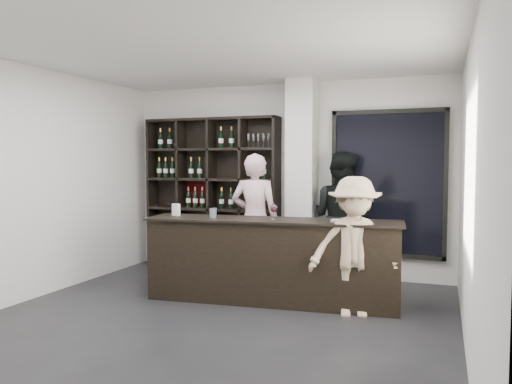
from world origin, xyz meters
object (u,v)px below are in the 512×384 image
at_px(wine_shelf, 212,194).
at_px(customer, 354,247).
at_px(tasting_counter, 272,261).
at_px(taster_black, 341,218).
at_px(taster_pink, 255,219).

bearing_deg(wine_shelf, customer, -33.10).
bearing_deg(tasting_counter, wine_shelf, 130.01).
bearing_deg(customer, wine_shelf, 132.22).
bearing_deg(customer, taster_black, 91.45).
xyz_separation_m(taster_pink, taster_black, (1.10, 0.55, 0.01)).
distance_m(tasting_counter, taster_black, 1.49).
bearing_deg(wine_shelf, taster_pink, -35.56).
bearing_deg(taster_pink, taster_black, -159.00).
distance_m(wine_shelf, taster_black, 2.12).
distance_m(taster_pink, customer, 1.80).
xyz_separation_m(taster_black, customer, (0.43, -1.48, -0.15)).
bearing_deg(taster_black, wine_shelf, 18.83).
bearing_deg(taster_black, taster_pink, 49.89).
bearing_deg(customer, taster_pink, 133.91).
bearing_deg(taster_black, tasting_counter, 88.55).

